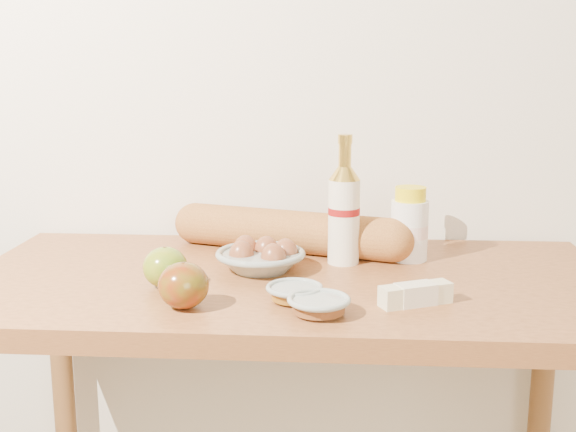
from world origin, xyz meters
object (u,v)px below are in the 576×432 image
at_px(table, 289,338).
at_px(cream_bottle, 409,226).
at_px(bourbon_bottle, 344,212).
at_px(baguette, 289,231).
at_px(egg_bowl, 261,258).

xyz_separation_m(table, cream_bottle, (0.23, 0.13, 0.19)).
relative_size(bourbon_bottle, baguette, 0.48).
distance_m(table, cream_bottle, 0.33).
bearing_deg(baguette, table, -69.39).
bearing_deg(bourbon_bottle, baguette, 124.86).
height_order(cream_bottle, egg_bowl, cream_bottle).
xyz_separation_m(bourbon_bottle, cream_bottle, (0.13, 0.03, -0.03)).
relative_size(bourbon_bottle, egg_bowl, 1.21).
height_order(bourbon_bottle, egg_bowl, bourbon_bottle).
distance_m(bourbon_bottle, egg_bowl, 0.19).
bearing_deg(table, bourbon_bottle, 43.59).
relative_size(table, cream_bottle, 8.12).
bearing_deg(bourbon_bottle, table, -157.01).
relative_size(table, bourbon_bottle, 4.74).
distance_m(cream_bottle, egg_bowl, 0.31).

